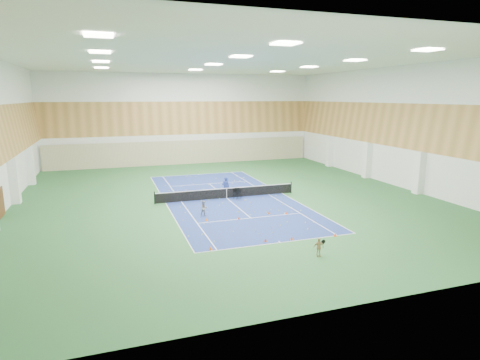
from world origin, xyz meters
name	(u,v)px	position (x,y,z in m)	size (l,w,h in m)	color
ground	(227,198)	(0.00, 0.00, 0.00)	(40.00, 40.00, 0.00)	#285E2F
room_shell	(226,132)	(0.00, 0.00, 6.00)	(36.00, 40.00, 12.00)	white
wood_cladding	(226,108)	(0.00, 0.00, 8.00)	(36.00, 40.00, 8.00)	#BF8847
ceiling_light_grid	(226,61)	(0.00, 0.00, 11.92)	(21.40, 25.40, 0.06)	white
court_surface	(227,198)	(0.00, 0.00, 0.01)	(10.97, 23.77, 0.01)	navy
tennis_balls_scatter	(227,198)	(0.00, 0.00, 0.05)	(10.57, 22.77, 0.07)	yellow
tennis_net	(227,192)	(0.00, 0.00, 0.55)	(12.80, 0.10, 1.10)	black
back_curtain	(185,152)	(0.00, 19.75, 1.60)	(35.40, 0.16, 3.20)	#C6B793
door_left_b	(1,203)	(-17.92, 0.00, 1.10)	(0.08, 1.80, 2.20)	#593319
coach	(226,187)	(0.09, 0.60, 0.92)	(0.67, 0.44, 1.83)	navy
child_court	(204,209)	(-3.22, -4.77, 0.60)	(0.59, 0.46, 1.20)	gray
child_apron	(319,247)	(1.19, -14.55, 0.54)	(0.64, 0.27, 1.09)	tan
ball_cart	(237,194)	(0.82, -0.60, 0.47)	(0.55, 0.55, 0.95)	black
cone_svc_a	(206,219)	(-3.35, -6.00, 0.12)	(0.21, 0.21, 0.23)	orange
cone_svc_b	(239,218)	(-0.94, -6.37, 0.10)	(0.19, 0.19, 0.21)	#E83E0C
cone_svc_c	(269,212)	(1.75, -5.81, 0.12)	(0.21, 0.21, 0.23)	#DC460B
cone_svc_d	(286,213)	(2.99, -6.28, 0.11)	(0.20, 0.20, 0.22)	#FF4F0D
cone_base_a	(211,248)	(-4.46, -11.69, 0.12)	(0.23, 0.23, 0.25)	orange
cone_base_b	(266,240)	(-0.82, -11.41, 0.11)	(0.20, 0.20, 0.22)	#DE3F0B
cone_base_c	(292,238)	(0.90, -11.64, 0.11)	(0.19, 0.19, 0.21)	#F05B0C
cone_base_d	(335,234)	(3.91, -11.92, 0.12)	(0.22, 0.22, 0.24)	#FF4F0D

